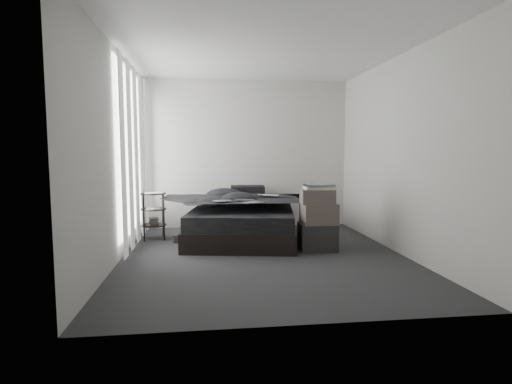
{
  "coord_description": "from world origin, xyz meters",
  "views": [
    {
      "loc": [
        -0.72,
        -5.01,
        1.34
      ],
      "look_at": [
        0.0,
        0.8,
        0.75
      ],
      "focal_mm": 28.0,
      "sensor_mm": 36.0,
      "label": 1
    }
  ],
  "objects": [
    {
      "name": "mattress",
      "position": [
        -0.17,
        1.02,
        0.38
      ],
      "size": [
        1.78,
        2.19,
        0.22
      ],
      "primitive_type": "cube",
      "rotation": [
        0.0,
        0.0,
        -0.17
      ],
      "color": "black",
      "rests_on": "bed"
    },
    {
      "name": "art_book_snake",
      "position": [
        0.79,
        0.21,
        0.89
      ],
      "size": [
        0.38,
        0.31,
        0.03
      ],
      "primitive_type": "cube",
      "rotation": [
        0.0,
        0.0,
        0.06
      ],
      "color": "silver",
      "rests_on": "art_book_white"
    },
    {
      "name": "box_mid",
      "position": [
        0.79,
        0.21,
        0.5
      ],
      "size": [
        0.47,
        0.38,
        0.28
      ],
      "primitive_type": "cube",
      "rotation": [
        0.0,
        0.0,
        0.03
      ],
      "color": "#584C45",
      "rests_on": "box_lower"
    },
    {
      "name": "wall_right",
      "position": [
        1.8,
        0.0,
        1.3
      ],
      "size": [
        0.01,
        4.2,
        2.6
      ],
      "primitive_type": "cube",
      "color": "silver",
      "rests_on": "ground"
    },
    {
      "name": "curtain_left",
      "position": [
        -1.73,
        0.9,
        1.28
      ],
      "size": [
        0.06,
        2.12,
        2.48
      ],
      "primitive_type": "cube",
      "color": "white",
      "rests_on": "wall_left"
    },
    {
      "name": "ceiling",
      "position": [
        0.0,
        0.0,
        2.6
      ],
      "size": [
        3.6,
        4.2,
        0.01
      ],
      "primitive_type": "cube",
      "color": "white",
      "rests_on": "ground"
    },
    {
      "name": "duvet",
      "position": [
        -0.18,
        0.97,
        0.61
      ],
      "size": [
        1.76,
        1.96,
        0.24
      ],
      "primitive_type": "imported",
      "rotation": [
        0.0,
        0.0,
        -0.17
      ],
      "color": "black",
      "rests_on": "mattress"
    },
    {
      "name": "side_stand",
      "position": [
        -1.54,
        1.2,
        0.35
      ],
      "size": [
        0.44,
        0.44,
        0.71
      ],
      "primitive_type": "cylinder",
      "rotation": [
        0.0,
        0.0,
        0.15
      ],
      "color": "black",
      "rests_on": "floor"
    },
    {
      "name": "wall_front",
      "position": [
        0.0,
        -2.1,
        1.3
      ],
      "size": [
        3.6,
        0.01,
        2.6
      ],
      "primitive_type": "cube",
      "color": "silver",
      "rests_on": "ground"
    },
    {
      "name": "comic_b",
      "position": [
        -0.19,
        0.62,
        0.74
      ],
      "size": [
        0.3,
        0.25,
        0.01
      ],
      "primitive_type": "cube",
      "rotation": [
        0.0,
        0.0,
        -0.38
      ],
      "color": "black",
      "rests_on": "duvet"
    },
    {
      "name": "bed",
      "position": [
        -0.17,
        1.02,
        0.14
      ],
      "size": [
        1.85,
        2.26,
        0.28
      ],
      "primitive_type": "cube",
      "rotation": [
        0.0,
        0.0,
        -0.17
      ],
      "color": "black",
      "rests_on": "floor"
    },
    {
      "name": "comic_c",
      "position": [
        -0.11,
        0.31,
        0.74
      ],
      "size": [
        0.3,
        0.26,
        0.01
      ],
      "primitive_type": "cube",
      "rotation": [
        0.0,
        0.0,
        0.45
      ],
      "color": "black",
      "rests_on": "duvet"
    },
    {
      "name": "floor_books",
      "position": [
        -1.16,
        0.95,
        0.06
      ],
      "size": [
        0.13,
        0.18,
        0.12
      ],
      "primitive_type": "cube",
      "rotation": [
        0.0,
        0.0,
        0.01
      ],
      "color": "black",
      "rests_on": "floor"
    },
    {
      "name": "box_lower",
      "position": [
        0.78,
        0.22,
        0.18
      ],
      "size": [
        0.51,
        0.41,
        0.36
      ],
      "primitive_type": "cube",
      "rotation": [
        0.0,
        0.0,
        -0.04
      ],
      "color": "black",
      "rests_on": "floor"
    },
    {
      "name": "box_upper",
      "position": [
        0.77,
        0.22,
        0.74
      ],
      "size": [
        0.47,
        0.39,
        0.19
      ],
      "primitive_type": "cube",
      "rotation": [
        0.0,
        0.0,
        -0.1
      ],
      "color": "#584C45",
      "rests_on": "box_mid"
    },
    {
      "name": "wall_back",
      "position": [
        0.0,
        2.1,
        1.3
      ],
      "size": [
        3.6,
        0.01,
        2.6
      ],
      "primitive_type": "cube",
      "color": "silver",
      "rests_on": "ground"
    },
    {
      "name": "floor",
      "position": [
        0.0,
        0.0,
        0.0
      ],
      "size": [
        3.6,
        4.2,
        0.01
      ],
      "primitive_type": "cube",
      "color": "#2B2B2D",
      "rests_on": "ground"
    },
    {
      "name": "comic_a",
      "position": [
        -0.51,
        0.53,
        0.73
      ],
      "size": [
        0.29,
        0.22,
        0.01
      ],
      "primitive_type": "cube",
      "rotation": [
        0.0,
        0.0,
        0.22
      ],
      "color": "black",
      "rests_on": "duvet"
    },
    {
      "name": "wall_left",
      "position": [
        -1.8,
        0.0,
        1.3
      ],
      "size": [
        0.01,
        4.2,
        2.6
      ],
      "primitive_type": "cube",
      "color": "silver",
      "rests_on": "ground"
    },
    {
      "name": "laptop",
      "position": [
        0.2,
        1.01,
        0.74
      ],
      "size": [
        0.38,
        0.34,
        0.03
      ],
      "primitive_type": "imported",
      "rotation": [
        0.0,
        0.0,
        -0.48
      ],
      "color": "silver",
      "rests_on": "duvet"
    },
    {
      "name": "pillow_upper",
      "position": [
        -0.03,
        1.77,
        0.69
      ],
      "size": [
        0.59,
        0.43,
        0.13
      ],
      "primitive_type": "cube",
      "rotation": [
        0.0,
        0.0,
        -0.06
      ],
      "color": "black",
      "rests_on": "pillow_lower"
    },
    {
      "name": "art_book_white",
      "position": [
        0.78,
        0.22,
        0.85
      ],
      "size": [
        0.39,
        0.32,
        0.04
      ],
      "primitive_type": "cube",
      "rotation": [
        0.0,
        0.0,
        -0.04
      ],
      "color": "silver",
      "rests_on": "box_upper"
    },
    {
      "name": "window_left",
      "position": [
        -1.78,
        0.9,
        1.35
      ],
      "size": [
        0.02,
        2.0,
        2.3
      ],
      "primitive_type": "cube",
      "color": "white",
      "rests_on": "wall_left"
    },
    {
      "name": "papers",
      "position": [
        -1.53,
        1.19,
        0.71
      ],
      "size": [
        0.32,
        0.28,
        0.01
      ],
      "primitive_type": "cube",
      "rotation": [
        0.0,
        0.0,
        0.33
      ],
      "color": "white",
      "rests_on": "side_stand"
    },
    {
      "name": "pillow_lower",
      "position": [
        -0.09,
        1.81,
        0.56
      ],
      "size": [
        0.67,
        0.51,
        0.14
      ],
      "primitive_type": "cube",
      "rotation": [
        0.0,
        0.0,
        -0.17
      ],
      "color": "black",
      "rests_on": "mattress"
    }
  ]
}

